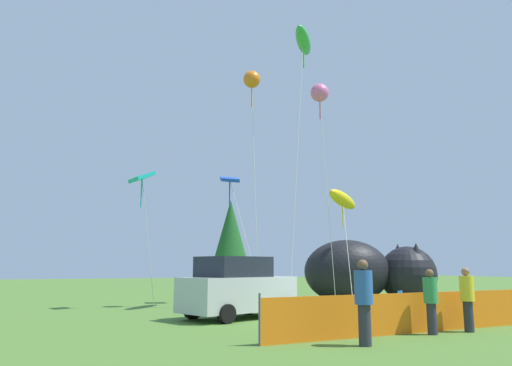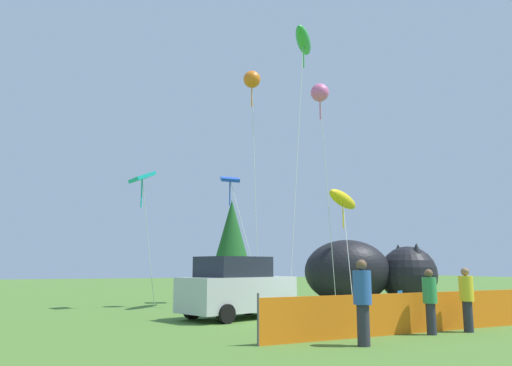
% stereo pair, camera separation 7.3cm
% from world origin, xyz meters
% --- Properties ---
extents(ground_plane, '(120.00, 120.00, 0.00)m').
position_xyz_m(ground_plane, '(0.00, 0.00, 0.00)').
color(ground_plane, '#4C752D').
extents(parked_car, '(4.34, 3.08, 2.06)m').
position_xyz_m(parked_car, '(-2.66, 1.90, 1.00)').
color(parked_car, '#B7BCC1').
rests_on(parked_car, ground).
extents(folding_chair, '(0.66, 0.66, 0.90)m').
position_xyz_m(folding_chair, '(2.63, 0.25, 0.55)').
color(folding_chair, '#1959A5').
rests_on(folding_chair, ground).
extents(inflatable_cat, '(6.49, 4.41, 2.97)m').
position_xyz_m(inflatable_cat, '(5.34, 5.92, 1.37)').
color(inflatable_cat, black).
rests_on(inflatable_cat, ground).
extents(safety_fence, '(9.89, 0.97, 1.15)m').
position_xyz_m(safety_fence, '(0.73, -3.26, 0.52)').
color(safety_fence, orange).
rests_on(safety_fence, ground).
extents(spectator_in_red_shirt, '(0.41, 0.41, 1.89)m').
position_xyz_m(spectator_in_red_shirt, '(-2.03, -4.61, 1.03)').
color(spectator_in_red_shirt, '#2D2D38').
rests_on(spectator_in_red_shirt, ground).
extents(spectator_in_green_shirt, '(0.36, 0.36, 1.66)m').
position_xyz_m(spectator_in_green_shirt, '(0.65, -3.71, 0.91)').
color(spectator_in_green_shirt, '#2D2D38').
rests_on(spectator_in_green_shirt, ground).
extents(spectator_in_white_shirt, '(0.37, 0.37, 1.70)m').
position_xyz_m(spectator_in_white_shirt, '(1.93, -3.67, 0.93)').
color(spectator_in_white_shirt, '#2D2D38').
rests_on(spectator_in_white_shirt, ground).
extents(kite_teal_diamond, '(1.41, 1.22, 5.79)m').
position_xyz_m(kite_teal_diamond, '(-5.11, 7.13, 5.43)').
color(kite_teal_diamond, silver).
rests_on(kite_teal_diamond, ground).
extents(kite_yellow_hero, '(2.34, 3.29, 5.34)m').
position_xyz_m(kite_yellow_hero, '(3.49, 4.88, 4.70)').
color(kite_yellow_hero, silver).
rests_on(kite_yellow_hero, ground).
extents(kite_green_fish, '(2.78, 3.04, 12.25)m').
position_xyz_m(kite_green_fish, '(1.52, 4.69, 11.86)').
color(kite_green_fish, silver).
rests_on(kite_green_fish, ground).
extents(kite_pink_octopus, '(0.86, 0.86, 10.24)m').
position_xyz_m(kite_pink_octopus, '(2.71, 5.38, 9.77)').
color(kite_pink_octopus, silver).
rests_on(kite_pink_octopus, ground).
extents(kite_blue_box, '(1.58, 2.44, 6.18)m').
position_xyz_m(kite_blue_box, '(-0.61, 8.55, 5.85)').
color(kite_blue_box, silver).
rests_on(kite_blue_box, ground).
extents(kite_orange_flower, '(0.78, 1.13, 10.57)m').
position_xyz_m(kite_orange_flower, '(-0.53, 5.89, 10.11)').
color(kite_orange_flower, silver).
rests_on(kite_orange_flower, ground).
extents(horizon_tree_east, '(3.89, 3.89, 9.29)m').
position_xyz_m(horizon_tree_east, '(10.39, 39.63, 5.70)').
color(horizon_tree_east, brown).
rests_on(horizon_tree_east, ground).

